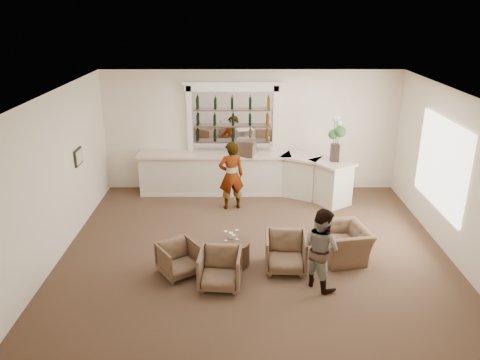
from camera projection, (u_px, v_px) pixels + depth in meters
name	position (u px, v px, depth m)	size (l,w,h in m)	color
ground	(254.00, 247.00, 10.04)	(8.00, 8.00, 0.00)	brown
room_shell	(262.00, 133.00, 9.88)	(8.04, 7.02, 3.32)	beige
bar_counter	(245.00, 174.00, 12.64)	(5.72, 1.80, 1.14)	beige
back_bar_alcove	(233.00, 118.00, 12.52)	(2.64, 0.25, 3.00)	white
cocktail_table	(232.00, 253.00, 9.31)	(0.71, 0.71, 0.50)	#493720
sommelier	(231.00, 176.00, 11.67)	(0.64, 0.42, 1.75)	gray
guest	(321.00, 248.00, 8.41)	(0.75, 0.58, 1.54)	gray
armchair_left	(179.00, 259.00, 8.94)	(0.69, 0.71, 0.64)	brown
armchair_center	(220.00, 269.00, 8.54)	(0.75, 0.78, 0.71)	brown
armchair_right	(286.00, 252.00, 9.08)	(0.79, 0.81, 0.74)	brown
armchair_far	(343.00, 243.00, 9.50)	(1.04, 0.91, 0.68)	brown
espresso_machine	(246.00, 148.00, 12.30)	(0.48, 0.41, 0.43)	silver
flower_vase	(336.00, 136.00, 11.68)	(0.31, 0.31, 1.18)	black
wine_glass_bar_left	(237.00, 151.00, 12.35)	(0.07, 0.07, 0.21)	white
wine_glass_bar_right	(271.00, 151.00, 12.37)	(0.07, 0.07, 0.21)	white
wine_glass_tbl_a	(226.00, 236.00, 9.21)	(0.07, 0.07, 0.21)	white
wine_glass_tbl_b	(237.00, 235.00, 9.26)	(0.07, 0.07, 0.21)	white
wine_glass_tbl_c	(234.00, 240.00, 9.06)	(0.07, 0.07, 0.21)	white
napkin_holder	(231.00, 235.00, 9.33)	(0.08, 0.08, 0.12)	white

